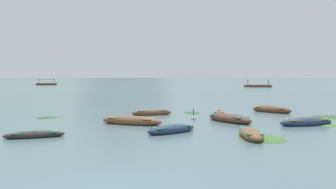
{
  "coord_description": "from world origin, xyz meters",
  "views": [
    {
      "loc": [
        2.21,
        -9.79,
        3.31
      ],
      "look_at": [
        -0.79,
        45.54,
        0.54
      ],
      "focal_mm": 38.13,
      "sensor_mm": 36.0,
      "label": 1
    }
  ],
  "objects_px": {
    "mooring_buoy": "(194,118)",
    "rowboat_7": "(219,112)",
    "rowboat_4": "(152,113)",
    "ferry_2": "(47,84)",
    "rowboat_1": "(171,129)",
    "rowboat_2": "(229,119)",
    "rowboat_5": "(251,134)",
    "rowboat_3": "(132,121)",
    "rowboat_0": "(35,135)",
    "rowboat_8": "(271,110)",
    "ferry_0": "(258,86)",
    "rowboat_6": "(306,122)"
  },
  "relations": [
    {
      "from": "rowboat_4",
      "to": "mooring_buoy",
      "type": "xyz_separation_m",
      "value": [
        3.56,
        -3.1,
        -0.1
      ]
    },
    {
      "from": "rowboat_1",
      "to": "rowboat_6",
      "type": "xyz_separation_m",
      "value": [
        9.05,
        3.78,
        0.02
      ]
    },
    {
      "from": "rowboat_3",
      "to": "ferry_2",
      "type": "distance_m",
      "value": 124.58
    },
    {
      "from": "rowboat_0",
      "to": "rowboat_4",
      "type": "xyz_separation_m",
      "value": [
        5.25,
        11.78,
        0.06
      ]
    },
    {
      "from": "rowboat_4",
      "to": "rowboat_8",
      "type": "height_order",
      "value": "rowboat_8"
    },
    {
      "from": "mooring_buoy",
      "to": "rowboat_5",
      "type": "bearing_deg",
      "value": -70.04
    },
    {
      "from": "rowboat_3",
      "to": "mooring_buoy",
      "type": "distance_m",
      "value": 5.3
    },
    {
      "from": "rowboat_8",
      "to": "mooring_buoy",
      "type": "relative_size",
      "value": 4.04
    },
    {
      "from": "rowboat_6",
      "to": "ferry_0",
      "type": "bearing_deg",
      "value": 80.92
    },
    {
      "from": "rowboat_1",
      "to": "ferry_0",
      "type": "xyz_separation_m",
      "value": [
        23.49,
        94.12,
        0.26
      ]
    },
    {
      "from": "rowboat_0",
      "to": "rowboat_8",
      "type": "distance_m",
      "value": 21.85
    },
    {
      "from": "rowboat_7",
      "to": "mooring_buoy",
      "type": "bearing_deg",
      "value": -120.07
    },
    {
      "from": "rowboat_2",
      "to": "rowboat_3",
      "type": "distance_m",
      "value": 7.19
    },
    {
      "from": "rowboat_3",
      "to": "rowboat_2",
      "type": "bearing_deg",
      "value": 14.11
    },
    {
      "from": "rowboat_5",
      "to": "mooring_buoy",
      "type": "distance_m",
      "value": 8.68
    },
    {
      "from": "rowboat_6",
      "to": "rowboat_8",
      "type": "height_order",
      "value": "rowboat_8"
    },
    {
      "from": "ferry_0",
      "to": "mooring_buoy",
      "type": "relative_size",
      "value": 9.53
    },
    {
      "from": "rowboat_1",
      "to": "ferry_2",
      "type": "bearing_deg",
      "value": 115.03
    },
    {
      "from": "rowboat_4",
      "to": "rowboat_7",
      "type": "xyz_separation_m",
      "value": [
        5.87,
        0.89,
        -0.04
      ]
    },
    {
      "from": "rowboat_4",
      "to": "rowboat_7",
      "type": "relative_size",
      "value": 1.07
    },
    {
      "from": "rowboat_0",
      "to": "rowboat_6",
      "type": "xyz_separation_m",
      "value": [
        16.43,
        5.84,
        0.07
      ]
    },
    {
      "from": "rowboat_5",
      "to": "ferry_2",
      "type": "height_order",
      "value": "ferry_2"
    },
    {
      "from": "rowboat_5",
      "to": "ferry_2",
      "type": "relative_size",
      "value": 0.43
    },
    {
      "from": "rowboat_7",
      "to": "mooring_buoy",
      "type": "relative_size",
      "value": 3.63
    },
    {
      "from": "rowboat_7",
      "to": "rowboat_8",
      "type": "relative_size",
      "value": 0.9
    },
    {
      "from": "rowboat_4",
      "to": "rowboat_1",
      "type": "bearing_deg",
      "value": -77.6
    },
    {
      "from": "rowboat_1",
      "to": "mooring_buoy",
      "type": "height_order",
      "value": "mooring_buoy"
    },
    {
      "from": "rowboat_5",
      "to": "ferry_0",
      "type": "height_order",
      "value": "ferry_0"
    },
    {
      "from": "rowboat_5",
      "to": "rowboat_3",
      "type": "bearing_deg",
      "value": 144.94
    },
    {
      "from": "rowboat_3",
      "to": "rowboat_5",
      "type": "distance_m",
      "value": 8.95
    },
    {
      "from": "rowboat_2",
      "to": "ferry_0",
      "type": "relative_size",
      "value": 0.48
    },
    {
      "from": "rowboat_0",
      "to": "rowboat_3",
      "type": "height_order",
      "value": "rowboat_3"
    },
    {
      "from": "rowboat_4",
      "to": "rowboat_5",
      "type": "relative_size",
      "value": 1.06
    },
    {
      "from": "rowboat_4",
      "to": "ferry_2",
      "type": "distance_m",
      "value": 119.39
    },
    {
      "from": "rowboat_1",
      "to": "rowboat_4",
      "type": "distance_m",
      "value": 9.96
    },
    {
      "from": "rowboat_5",
      "to": "rowboat_7",
      "type": "relative_size",
      "value": 1.01
    },
    {
      "from": "rowboat_0",
      "to": "rowboat_1",
      "type": "distance_m",
      "value": 7.67
    },
    {
      "from": "rowboat_4",
      "to": "ferry_2",
      "type": "relative_size",
      "value": 0.45
    },
    {
      "from": "mooring_buoy",
      "to": "rowboat_4",
      "type": "bearing_deg",
      "value": 138.95
    },
    {
      "from": "rowboat_1",
      "to": "rowboat_4",
      "type": "bearing_deg",
      "value": 102.4
    },
    {
      "from": "mooring_buoy",
      "to": "rowboat_7",
      "type": "bearing_deg",
      "value": 59.93
    },
    {
      "from": "rowboat_7",
      "to": "rowboat_2",
      "type": "bearing_deg",
      "value": -86.77
    },
    {
      "from": "rowboat_2",
      "to": "rowboat_6",
      "type": "xyz_separation_m",
      "value": [
        5.02,
        -1.58,
        -0.02
      ]
    },
    {
      "from": "rowboat_0",
      "to": "ferry_2",
      "type": "xyz_separation_m",
      "value": [
        -47.23,
        119.02,
        0.3
      ]
    },
    {
      "from": "rowboat_1",
      "to": "rowboat_2",
      "type": "xyz_separation_m",
      "value": [
        4.03,
        5.37,
        0.04
      ]
    },
    {
      "from": "rowboat_0",
      "to": "ferry_0",
      "type": "bearing_deg",
      "value": 72.2
    },
    {
      "from": "rowboat_2",
      "to": "mooring_buoy",
      "type": "relative_size",
      "value": 4.62
    },
    {
      "from": "rowboat_1",
      "to": "ferry_2",
      "type": "height_order",
      "value": "ferry_2"
    },
    {
      "from": "rowboat_0",
      "to": "ferry_0",
      "type": "height_order",
      "value": "ferry_0"
    },
    {
      "from": "ferry_2",
      "to": "rowboat_8",
      "type": "bearing_deg",
      "value": -58.71
    }
  ]
}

